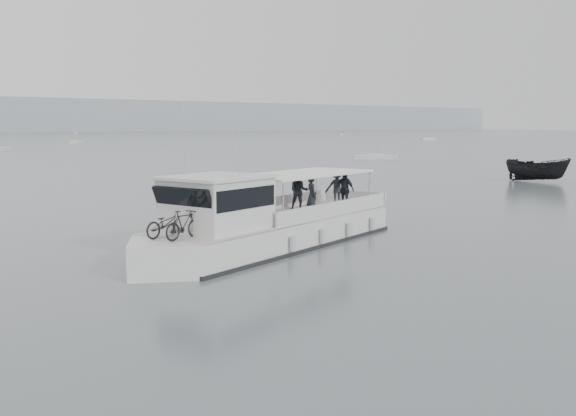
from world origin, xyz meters
TOP-DOWN VIEW (x-y plane):
  - ground at (0.00, 0.00)m, footprint 1400.00×1400.00m
  - tour_boat at (-3.49, -1.04)m, footprint 14.81×7.51m
  - dark_motorboat at (35.72, 11.25)m, footprint 3.93×6.16m

SIDE VIEW (x-z plane):
  - ground at x=0.00m, z-range 0.00..0.00m
  - tour_boat at x=-3.49m, z-range -2.11..4.17m
  - dark_motorboat at x=35.72m, z-range 0.00..2.23m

